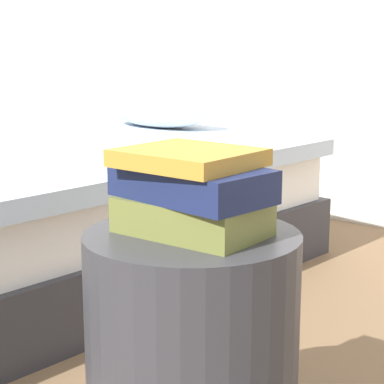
# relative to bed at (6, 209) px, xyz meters

# --- Properties ---
(bed) EXTENTS (1.64, 2.09, 0.62)m
(bed) POSITION_rel_bed_xyz_m (0.00, 0.00, 0.00)
(bed) COLOR #2D2D33
(bed) RESTS_ON ground_plane
(side_table) EXTENTS (0.40, 0.40, 0.48)m
(side_table) POSITION_rel_bed_xyz_m (1.29, -0.53, 0.01)
(side_table) COLOR #333338
(side_table) RESTS_ON ground_plane
(book_olive) EXTENTS (0.26, 0.17, 0.06)m
(book_olive) POSITION_rel_bed_xyz_m (1.29, -0.53, 0.28)
(book_olive) COLOR olive
(book_olive) RESTS_ON side_table
(book_navy) EXTENTS (0.29, 0.19, 0.06)m
(book_navy) POSITION_rel_bed_xyz_m (1.30, -0.53, 0.34)
(book_navy) COLOR #19234C
(book_navy) RESTS_ON book_olive
(book_ochre) EXTENTS (0.23, 0.20, 0.03)m
(book_ochre) POSITION_rel_bed_xyz_m (1.29, -0.53, 0.39)
(book_ochre) COLOR #B7842D
(book_ochre) RESTS_ON book_navy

